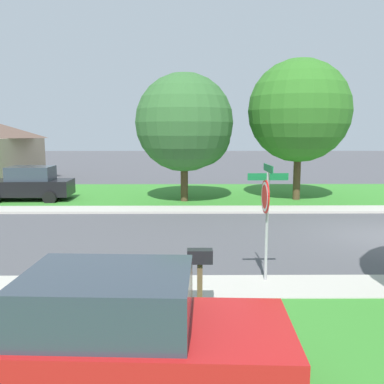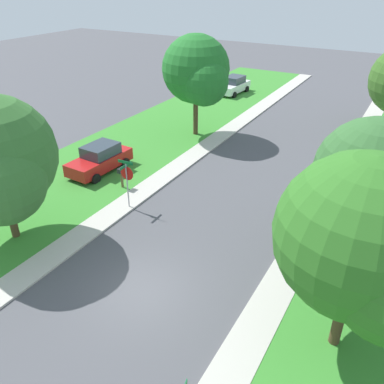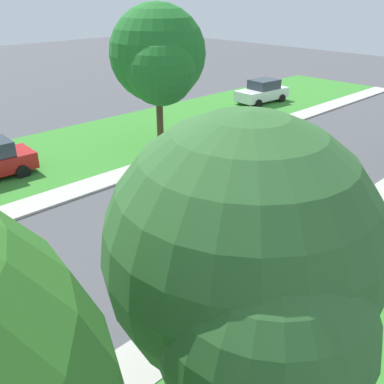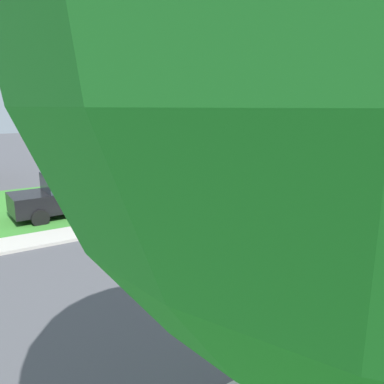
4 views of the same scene
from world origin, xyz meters
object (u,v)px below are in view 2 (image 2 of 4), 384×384
tree_sidewalk_far (377,181)px  mailbox (121,173)px  tree_across_left (198,72)px  car_red_far_down_street (100,159)px  stop_sign_far_corner (127,176)px  car_white_across_road (233,85)px  tree_corner_large (368,247)px

tree_sidewalk_far → mailbox: (-13.12, -0.24, -2.74)m
mailbox → tree_sidewalk_far: bearing=1.0°
tree_across_left → mailbox: (0.28, -9.51, -3.81)m
car_red_far_down_street → mailbox: 2.81m
stop_sign_far_corner → tree_across_left: tree_across_left is taller
car_white_across_road → tree_corner_large: bearing=-58.8°
car_red_far_down_street → stop_sign_far_corner: bearing=-31.7°
car_red_far_down_street → tree_sidewalk_far: (15.70, -0.86, 2.88)m
tree_sidewalk_far → mailbox: 13.40m
tree_corner_large → tree_across_left: bearing=132.8°
car_red_far_down_street → car_white_across_road: bearing=91.0°
car_red_far_down_street → tree_sidewalk_far: 15.99m
stop_sign_far_corner → tree_corner_large: tree_corner_large is taller
car_white_across_road → tree_across_left: 13.20m
car_red_far_down_street → car_white_across_road: (-0.36, 20.73, 0.00)m
tree_sidewalk_far → tree_across_left: (-13.40, 9.28, 1.07)m
tree_across_left → tree_sidewalk_far: bearing=-34.7°
mailbox → stop_sign_far_corner: bearing=-42.5°
tree_corner_large → tree_across_left: (-13.82, 14.93, 0.50)m
tree_across_left → mailbox: size_ratio=5.67×
tree_sidewalk_far → stop_sign_far_corner: bearing=-171.1°
car_red_far_down_street → mailbox: (2.58, -1.09, 0.14)m
stop_sign_far_corner → tree_corner_large: size_ratio=0.40×
car_red_far_down_street → tree_corner_large: bearing=-22.0°
tree_corner_large → mailbox: (-13.54, 5.41, -3.31)m
tree_corner_large → mailbox: size_ratio=5.34×
car_red_far_down_street → mailbox: size_ratio=3.34×
stop_sign_far_corner → tree_corner_large: (11.85, -3.87, 2.43)m
car_red_far_down_street → tree_sidewalk_far: tree_sidewalk_far is taller
stop_sign_far_corner → car_red_far_down_street: size_ratio=0.63×
stop_sign_far_corner → tree_corner_large: 12.70m
tree_across_left → car_white_across_road: bearing=102.2°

